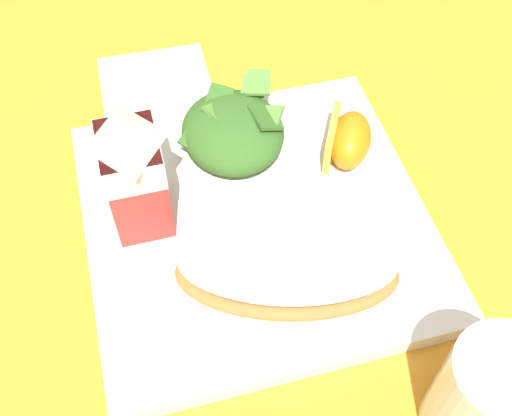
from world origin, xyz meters
The scene contains 8 objects.
ground centered at (0.00, 0.00, 0.00)m, with size 3.00×3.00×0.00m, color orange.
white_plate centered at (0.00, 0.00, 0.01)m, with size 0.28×0.28×0.02m, color white.
cheesy_pizza_bread centered at (-0.07, -0.01, 0.03)m, with size 0.12×0.19×0.04m.
green_salad_pile centered at (0.08, 0.00, 0.04)m, with size 0.11×0.10×0.04m.
milk_carton centered at (0.02, 0.09, 0.08)m, with size 0.06×0.04×0.11m.
orange_wedge_front centered at (0.04, -0.09, 0.04)m, with size 0.07×0.06×0.04m.
paper_napkin centered at (0.19, 0.05, 0.00)m, with size 0.11×0.11×0.00m, color white.
drinking_clear_cup centered at (-0.20, -0.10, 0.05)m, with size 0.07×0.07×0.10m, color silver.
Camera 1 is at (-0.30, 0.08, 0.44)m, focal length 44.73 mm.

